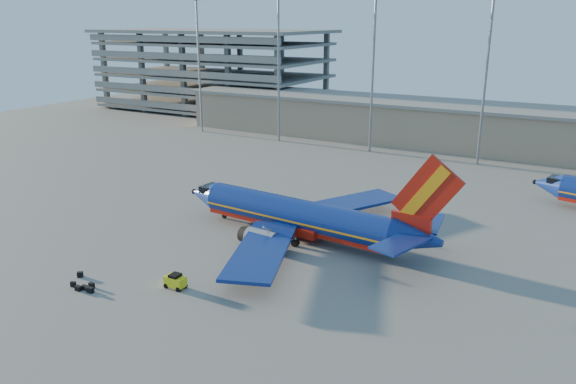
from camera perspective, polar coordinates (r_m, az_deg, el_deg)
name	(u,v)px	position (r m, az deg, el deg)	size (l,w,h in m)	color
ground	(266,232)	(66.80, -2.24, -4.12)	(220.00, 220.00, 0.00)	slate
terminal_building	(465,126)	(114.98, 17.58, 6.42)	(122.00, 16.00, 8.50)	gray
parking_garage	(214,66)	(158.90, -7.56, 12.55)	(62.00, 32.00, 21.40)	slate
light_mast_row	(428,59)	(102.95, 14.01, 12.98)	(101.60, 1.60, 28.65)	gray
aircraft_main	(303,217)	(64.26, 1.54, -2.57)	(35.11, 33.68, 11.89)	navy
baggage_tug	(175,281)	(54.34, -11.37, -8.83)	(1.98, 1.21, 1.42)	yellow
luggage_pile	(84,285)	(56.94, -20.03, -8.89)	(4.08, 2.62, 0.53)	black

